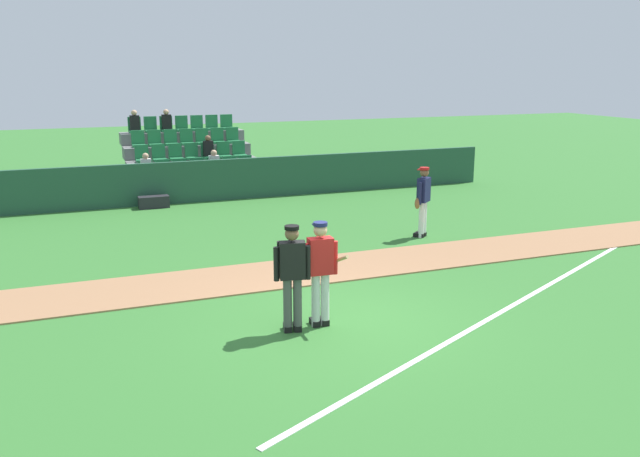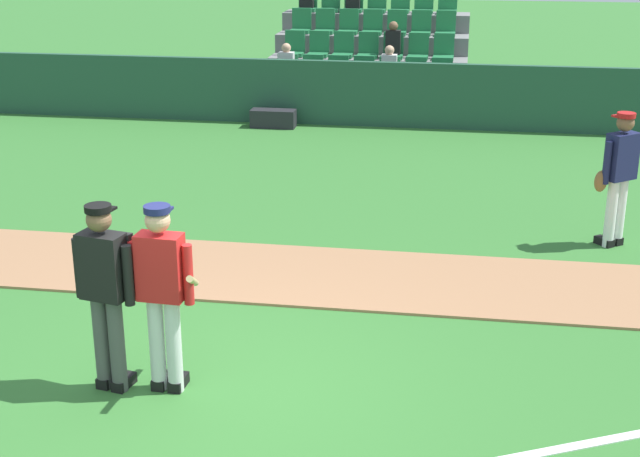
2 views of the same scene
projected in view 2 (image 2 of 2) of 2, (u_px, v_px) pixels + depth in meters
The scene contains 9 objects.
ground_plane at pixel (210, 391), 8.17m from camera, with size 80.00×80.00×0.00m, color #33702D.
infield_dirt_path at pixel (275, 273), 10.81m from camera, with size 28.00×1.86×0.03m, color #9E704C.
foul_line_chalk at pixel (554, 451), 7.25m from camera, with size 12.00×0.10×0.01m, color white.
dugout_fence at pixel (357, 94), 18.20m from camera, with size 20.00×0.16×1.30m, color #234C38.
stadium_bleachers at pixel (369, 71), 20.32m from camera, with size 4.45×3.80×2.70m.
batter_red_jersey at pixel (163, 291), 7.88m from camera, with size 0.68×0.79×1.76m.
umpire_home_plate at pixel (106, 287), 7.90m from camera, with size 0.58×0.36×1.76m.
runner_navy_jersey at pixel (618, 175), 11.43m from camera, with size 0.60×0.47×1.76m.
equipment_bag at pixel (273, 118), 18.19m from camera, with size 0.90×0.36×0.36m, color #232328.
Camera 2 is at (2.13, -6.97, 4.10)m, focal length 50.52 mm.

